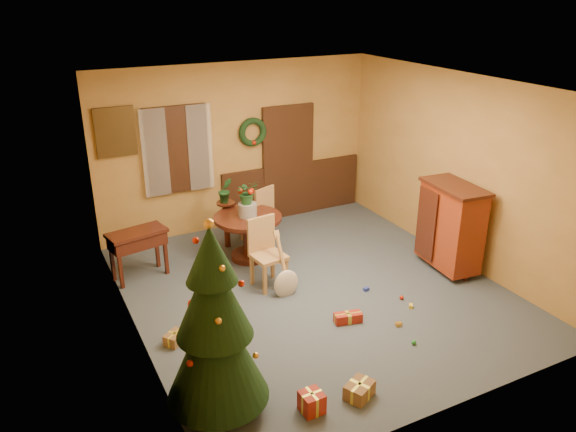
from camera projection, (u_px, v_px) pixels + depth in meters
room_envelope at (251, 164)px, 9.95m from camera, size 5.50×5.50×5.50m
dining_table at (248, 229)px, 8.81m from camera, size 1.06×1.06×0.73m
urn at (248, 210)px, 8.68m from camera, size 0.29×0.29×0.21m
centerpiece_plant at (247, 192)px, 8.57m from camera, size 0.33×0.29×0.37m
chair_near at (266, 250)px, 8.04m from camera, size 0.49×0.49×1.02m
chair_far at (260, 212)px, 9.42m from camera, size 0.56×0.56×0.99m
guitar at (286, 267)px, 7.77m from camera, size 0.38×0.57×0.86m
plant_stand at (227, 219)px, 9.23m from camera, size 0.31×0.31×0.79m
stand_plant at (225, 190)px, 9.04m from camera, size 0.24×0.20×0.42m
christmas_tree at (215, 326)px, 5.41m from camera, size 1.04×1.04×2.14m
writing_desk at (138, 243)px, 8.22m from camera, size 0.91×0.57×0.75m
sideboard at (451, 225)px, 8.41m from camera, size 0.65×1.11×1.36m
gift_a at (359, 390)px, 5.94m from camera, size 0.38×0.34×0.17m
gift_b at (312, 402)px, 5.73m from camera, size 0.23×0.23×0.23m
gift_c at (175, 338)px, 6.85m from camera, size 0.31×0.30×0.14m
gift_d at (348, 318)px, 7.28m from camera, size 0.38×0.22×0.13m
toy_a at (366, 289)px, 8.03m from camera, size 0.08×0.06×0.05m
toy_b at (414, 342)px, 6.83m from camera, size 0.06×0.06×0.06m
toy_c at (411, 306)px, 7.61m from camera, size 0.09×0.09×0.05m
toy_d at (402, 297)px, 7.81m from camera, size 0.06×0.06×0.06m
toy_e at (399, 324)px, 7.20m from camera, size 0.08×0.06×0.05m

